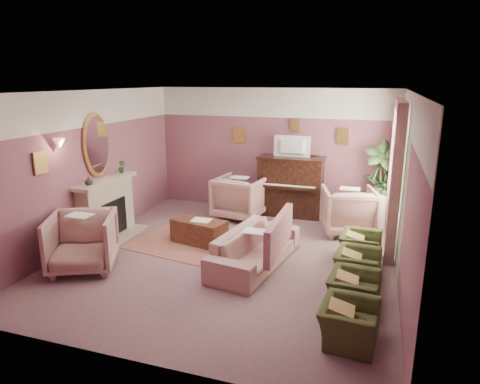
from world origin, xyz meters
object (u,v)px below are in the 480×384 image
(piano, at_px, (290,187))
(olive_chair_a, at_px, (349,317))
(olive_chair_d, at_px, (360,242))
(olive_chair_c, at_px, (358,261))
(sofa, at_px, (255,241))
(floral_armchair_front, at_px, (82,239))
(olive_chair_b, at_px, (354,285))
(television, at_px, (291,145))
(floral_armchair_left, at_px, (240,195))
(floral_armchair_right, at_px, (349,208))
(side_table, at_px, (377,210))
(coffee_table, at_px, (199,231))

(piano, bearing_deg, olive_chair_a, -70.16)
(olive_chair_a, distance_m, olive_chair_d, 2.46)
(olive_chair_d, bearing_deg, olive_chair_c, -90.00)
(sofa, height_order, floral_armchair_front, floral_armchair_front)
(olive_chair_b, xyz_separation_m, olive_chair_d, (0.00, 1.64, 0.00))
(television, distance_m, floral_armchair_front, 4.74)
(floral_armchair_front, bearing_deg, floral_armchair_left, 64.79)
(floral_armchair_right, xyz_separation_m, floral_armchair_front, (-3.92, -3.06, 0.00))
(television, height_order, olive_chair_d, television)
(floral_armchair_left, distance_m, olive_chair_a, 4.82)
(piano, xyz_separation_m, olive_chair_b, (1.65, -3.75, -0.33))
(olive_chair_a, relative_size, side_table, 1.05)
(floral_armchair_left, bearing_deg, coffee_table, -98.22)
(sofa, xyz_separation_m, floral_armchair_front, (-2.59, -1.01, 0.09))
(floral_armchair_right, distance_m, olive_chair_a, 3.77)
(television, distance_m, olive_chair_c, 3.55)
(floral_armchair_right, distance_m, olive_chair_c, 2.14)
(olive_chair_d, bearing_deg, television, 128.71)
(olive_chair_c, bearing_deg, coffee_table, 166.76)
(olive_chair_c, distance_m, olive_chair_d, 0.82)
(floral_armchair_right, bearing_deg, coffee_table, -151.24)
(coffee_table, relative_size, olive_chair_b, 1.36)
(sofa, bearing_deg, floral_armchair_right, 57.09)
(floral_armchair_front, distance_m, olive_chair_c, 4.34)
(floral_armchair_right, distance_m, olive_chair_b, 2.95)
(piano, xyz_separation_m, floral_armchair_front, (-2.58, -3.87, -0.14))
(floral_armchair_left, relative_size, floral_armchair_front, 1.00)
(coffee_table, bearing_deg, floral_armchair_left, 81.78)
(floral_armchair_front, xyz_separation_m, olive_chair_c, (4.23, 0.95, -0.20))
(olive_chair_a, height_order, olive_chair_d, same)
(floral_armchair_left, xyz_separation_m, olive_chair_a, (2.66, -4.01, -0.20))
(floral_armchair_left, distance_m, olive_chair_d, 3.09)
(floral_armchair_front, height_order, olive_chair_a, floral_armchair_front)
(floral_armchair_front, xyz_separation_m, olive_chair_a, (4.23, -0.69, -0.20))
(piano, height_order, olive_chair_b, piano)
(coffee_table, height_order, floral_armchair_right, floral_armchair_right)
(olive_chair_b, distance_m, olive_chair_c, 0.82)
(olive_chair_d, bearing_deg, sofa, -155.01)
(piano, bearing_deg, olive_chair_b, -66.26)
(floral_armchair_right, bearing_deg, television, 150.30)
(olive_chair_a, xyz_separation_m, side_table, (0.23, 4.39, 0.03))
(olive_chair_b, relative_size, olive_chair_d, 1.00)
(floral_armchair_right, height_order, side_table, floral_armchair_right)
(piano, distance_m, floral_armchair_right, 1.57)
(olive_chair_c, bearing_deg, sofa, 178.00)
(floral_armchair_left, relative_size, olive_chair_d, 1.40)
(television, distance_m, floral_armchair_left, 1.57)
(coffee_table, xyz_separation_m, olive_chair_b, (2.91, -1.50, 0.09))
(floral_armchair_right, relative_size, side_table, 1.47)
(floral_armchair_front, height_order, side_table, floral_armchair_front)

